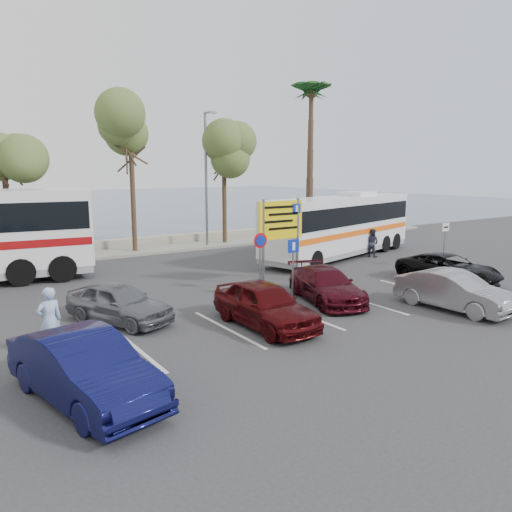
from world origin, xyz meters
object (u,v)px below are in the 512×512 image
car_silver_b (454,291)px  pedestrian_far (372,243)px  coach_bus_right (340,227)px  pedestrian_near (50,321)px  car_red (265,304)px  car_maroon (326,285)px  suv_black (449,269)px  car_silver_a (119,303)px  direction_sign (281,226)px  car_blue (84,369)px  street_lamp_right (207,173)px

car_silver_b → pedestrian_far: bearing=54.7°
coach_bus_right → pedestrian_near: coach_bus_right is taller
pedestrian_near → pedestrian_far: size_ratio=1.15×
car_red → pedestrian_near: 6.13m
pedestrian_far → car_maroon: bearing=110.0°
car_maroon → suv_black: bearing=11.0°
car_maroon → car_silver_a: bearing=-177.0°
car_silver_a → direction_sign: bearing=-12.0°
car_silver_a → pedestrian_near: pedestrian_near is taller
pedestrian_far → car_blue: bearing=102.4°
car_blue → car_silver_b: 12.50m
car_silver_a → car_maroon: car_silver_a is taller
car_silver_a → street_lamp_right: bearing=26.8°
direction_sign → pedestrian_far: bearing=16.3°
street_lamp_right → car_silver_b: 17.47m
car_silver_b → street_lamp_right: bearing=87.8°
street_lamp_right → pedestrian_near: street_lamp_right is taller
street_lamp_right → car_maroon: bearing=-100.0°
car_silver_a → car_maroon: (7.18, -1.70, -0.03)m
car_silver_a → car_blue: car_blue is taller
coach_bus_right → suv_black: size_ratio=2.64×
pedestrian_near → direction_sign: bearing=-170.1°
suv_black → coach_bus_right: bearing=80.6°
pedestrian_far → car_silver_a: bearing=90.3°
direction_sign → coach_bus_right: bearing=27.0°
car_silver_b → pedestrian_near: (-12.50, 3.34, 0.23)m
car_silver_a → pedestrian_far: bearing=-10.1°
street_lamp_right → car_maroon: (-2.42, -13.72, -3.99)m
car_maroon → car_silver_b: 4.41m
coach_bus_right → street_lamp_right: bearing=122.7°
suv_black → car_silver_b: size_ratio=1.08×
street_lamp_right → car_blue: bearing=-125.2°
pedestrian_near → pedestrian_far: pedestrian_near is taller
pedestrian_far → direction_sign: bearing=92.1°
suv_black → car_silver_b: 4.43m
car_red → car_silver_b: size_ratio=1.02×
street_lamp_right → car_silver_b: street_lamp_right is taller
direction_sign → pedestrian_far: size_ratio=2.31×
car_silver_a → pedestrian_far: pedestrian_far is taller
direction_sign → car_silver_b: direction_sign is taller
car_silver_a → pedestrian_far: 16.16m
car_silver_b → pedestrian_far: size_ratio=2.60×
car_blue → coach_bus_right: bearing=18.7°
pedestrian_near → coach_bus_right: bearing=-166.7°
coach_bus_right → car_maroon: size_ratio=2.75×
street_lamp_right → car_silver_b: (0.50, -17.02, -3.93)m
direction_sign → pedestrian_near: 10.66m
direction_sign → car_maroon: direction_sign is taller
suv_black → car_silver_b: bearing=-147.8°
car_silver_a → car_maroon: 7.38m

